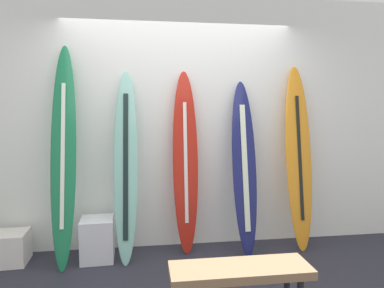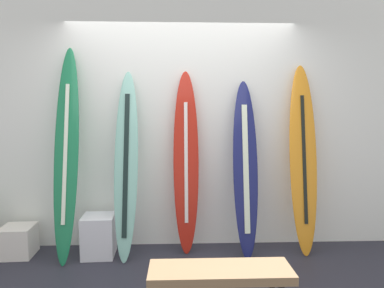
{
  "view_description": "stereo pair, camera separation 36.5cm",
  "coord_description": "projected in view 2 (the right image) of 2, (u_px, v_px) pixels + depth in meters",
  "views": [
    {
      "loc": [
        -0.39,
        -2.65,
        1.56
      ],
      "look_at": [
        0.11,
        0.95,
        1.19
      ],
      "focal_mm": 32.4,
      "sensor_mm": 36.0,
      "label": 1
    },
    {
      "loc": [
        -0.02,
        -2.68,
        1.56
      ],
      "look_at": [
        0.11,
        0.95,
        1.19
      ],
      "focal_mm": 32.4,
      "sensor_mm": 36.0,
      "label": 2
    }
  ],
  "objects": [
    {
      "name": "wall_back",
      "position": [
        181.0,
        123.0,
        3.98
      ],
      "size": [
        7.2,
        0.2,
        2.8
      ],
      "primitive_type": "cube",
      "color": "white",
      "rests_on": "ground"
    },
    {
      "name": "surfboard_emerald",
      "position": [
        66.0,
        153.0,
        3.55
      ],
      "size": [
        0.25,
        0.54,
        2.22
      ],
      "color": "#1B764A",
      "rests_on": "ground"
    },
    {
      "name": "surfboard_seafoam",
      "position": [
        126.0,
        164.0,
        3.62
      ],
      "size": [
        0.27,
        0.5,
        1.97
      ],
      "color": "#84C4B6",
      "rests_on": "ground"
    },
    {
      "name": "surfboard_crimson",
      "position": [
        186.0,
        164.0,
        3.75
      ],
      "size": [
        0.28,
        0.3,
        1.97
      ],
      "color": "red",
      "rests_on": "ground"
    },
    {
      "name": "surfboard_navy",
      "position": [
        245.0,
        169.0,
        3.68
      ],
      "size": [
        0.26,
        0.46,
        1.87
      ],
      "color": "navy",
      "rests_on": "ground"
    },
    {
      "name": "surfboard_sunset",
      "position": [
        303.0,
        160.0,
        3.74
      ],
      "size": [
        0.31,
        0.42,
        2.04
      ],
      "color": "orange",
      "rests_on": "ground"
    },
    {
      "name": "display_block_left",
      "position": [
        99.0,
        236.0,
        3.67
      ],
      "size": [
        0.34,
        0.34,
        0.44
      ],
      "color": "silver",
      "rests_on": "ground"
    },
    {
      "name": "display_block_center",
      "position": [
        18.0,
        241.0,
        3.68
      ],
      "size": [
        0.34,
        0.34,
        0.32
      ],
      "color": "silver",
      "rests_on": "ground"
    },
    {
      "name": "bench",
      "position": [
        220.0,
        277.0,
        2.35
      ],
      "size": [
        0.97,
        0.31,
        0.49
      ],
      "color": "#8D6C4A",
      "rests_on": "ground"
    }
  ]
}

